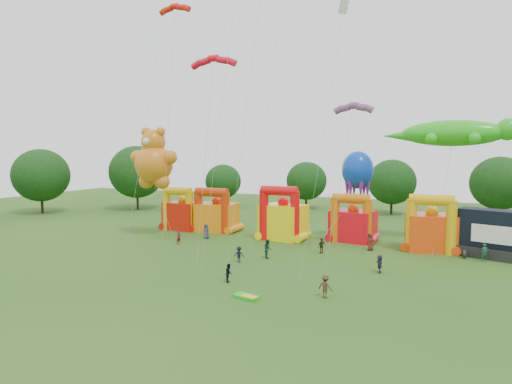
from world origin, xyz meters
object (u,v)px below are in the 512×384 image
at_px(bouncy_castle_2, 283,219).
at_px(gecko_kite, 448,163).
at_px(stage_trailer, 498,235).
at_px(bouncy_castle_0, 182,213).
at_px(octopus_kite, 344,203).
at_px(teddy_bear_kite, 154,163).
at_px(spectator_0, 206,231).
at_px(spectator_4, 322,246).

distance_m(bouncy_castle_2, gecko_kite, 20.50).
distance_m(bouncy_castle_2, stage_trailer, 23.94).
bearing_deg(bouncy_castle_0, octopus_kite, 0.61).
bearing_deg(gecko_kite, teddy_bear_kite, -165.88).
bearing_deg(gecko_kite, bouncy_castle_2, -168.40).
bearing_deg(spectator_0, stage_trailer, 5.15).
relative_size(stage_trailer, teddy_bear_kite, 0.59).
relative_size(bouncy_castle_0, octopus_kite, 0.55).
bearing_deg(spectator_4, teddy_bear_kite, -51.71).
relative_size(stage_trailer, spectator_0, 4.39).
distance_m(bouncy_castle_0, spectator_0, 8.17).
bearing_deg(spectator_0, spectator_4, -7.76).
height_order(gecko_kite, spectator_0, gecko_kite).
bearing_deg(stage_trailer, octopus_kite, 172.63).
height_order(teddy_bear_kite, spectator_4, teddy_bear_kite).
bearing_deg(bouncy_castle_2, gecko_kite, 11.60).
bearing_deg(octopus_kite, spectator_0, -163.30).
relative_size(gecko_kite, spectator_0, 7.96).
distance_m(stage_trailer, gecko_kite, 10.00).
height_order(teddy_bear_kite, gecko_kite, gecko_kite).
xyz_separation_m(bouncy_castle_2, stage_trailer, (23.93, -0.79, -0.15)).
xyz_separation_m(bouncy_castle_0, gecko_kite, (34.32, 2.77, 7.36)).
height_order(octopus_kite, spectator_4, octopus_kite).
bearing_deg(bouncy_castle_0, spectator_0, -35.43).
relative_size(bouncy_castle_0, gecko_kite, 0.40).
distance_m(stage_trailer, spectator_0, 32.99).
distance_m(stage_trailer, spectator_4, 18.04).
distance_m(bouncy_castle_2, teddy_bear_kite, 17.87).
xyz_separation_m(bouncy_castle_2, spectator_0, (-8.92, -3.58, -1.63)).
bearing_deg(gecko_kite, spectator_0, -164.99).
height_order(bouncy_castle_0, spectator_0, bouncy_castle_0).
bearing_deg(spectator_0, bouncy_castle_2, 22.16).
xyz_separation_m(teddy_bear_kite, spectator_0, (6.83, 1.26, -8.55)).
bearing_deg(stage_trailer, spectator_4, -163.87).
xyz_separation_m(teddy_bear_kite, octopus_kite, (23.22, 6.18, -4.66)).
height_order(bouncy_castle_0, bouncy_castle_2, bouncy_castle_2).
height_order(stage_trailer, gecko_kite, gecko_kite).
height_order(gecko_kite, spectator_4, gecko_kite).
bearing_deg(teddy_bear_kite, gecko_kite, 14.12).
height_order(teddy_bear_kite, octopus_kite, teddy_bear_kite).
xyz_separation_m(stage_trailer, teddy_bear_kite, (-39.68, -4.05, 7.07)).
xyz_separation_m(bouncy_castle_0, octopus_kite, (22.95, 0.24, 2.52)).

